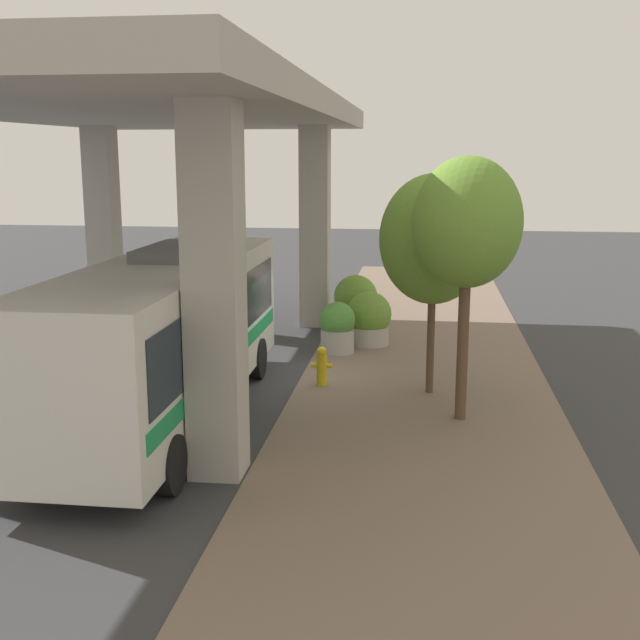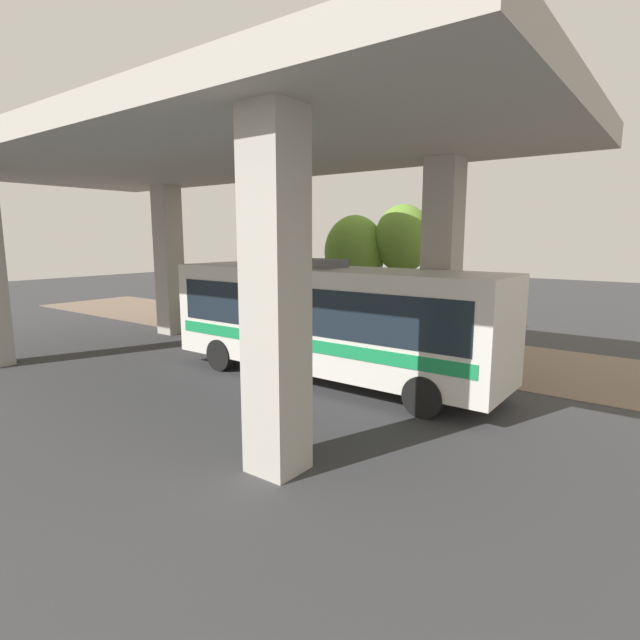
{
  "view_description": "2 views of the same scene",
  "coord_description": "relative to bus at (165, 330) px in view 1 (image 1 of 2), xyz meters",
  "views": [
    {
      "loc": [
        -2.92,
        19.0,
        5.46
      ],
      "look_at": [
        -0.68,
        1.71,
        1.82
      ],
      "focal_mm": 45.0,
      "sensor_mm": 36.0,
      "label": 1
    },
    {
      "loc": [
        13.86,
        11.93,
        4.19
      ],
      "look_at": [
        0.28,
        1.75,
        1.34
      ],
      "focal_mm": 28.0,
      "sensor_mm": 36.0,
      "label": 2
    }
  ],
  "objects": [
    {
      "name": "fire_hydrant",
      "position": [
        -2.86,
        -2.89,
        -1.44
      ],
      "size": [
        0.51,
        0.25,
        0.96
      ],
      "color": "gold",
      "rests_on": "ground"
    },
    {
      "name": "sidewalk_strip",
      "position": [
        -5.27,
        -3.55,
        -1.91
      ],
      "size": [
        6.0,
        40.0,
        0.02
      ],
      "color": "#7A6656",
      "rests_on": "ground"
    },
    {
      "name": "bus",
      "position": [
        0.0,
        0.0,
        0.0
      ],
      "size": [
        2.7,
        10.3,
        3.54
      ],
      "color": "silver",
      "rests_on": "ground"
    },
    {
      "name": "street_tree_far",
      "position": [
        -5.42,
        -2.62,
        1.65
      ],
      "size": [
        2.43,
        2.43,
        5.04
      ],
      "color": "brown",
      "rests_on": "ground"
    },
    {
      "name": "planter_front",
      "position": [
        -2.89,
        -6.13,
        -1.2
      ],
      "size": [
        0.99,
        0.99,
        1.44
      ],
      "color": "#ADA89E",
      "rests_on": "ground"
    },
    {
      "name": "planter_back",
      "position": [
        -3.14,
        -9.04,
        -1.01
      ],
      "size": [
        1.37,
        1.37,
        1.76
      ],
      "color": "#ADA89E",
      "rests_on": "ground"
    },
    {
      "name": "ground_plane",
      "position": [
        -2.27,
        -3.55,
        -1.92
      ],
      "size": [
        80.0,
        80.0,
        0.0
      ],
      "primitive_type": "plane",
      "color": "#38383A",
      "rests_on": "ground"
    },
    {
      "name": "street_tree_near",
      "position": [
        -6.05,
        -0.8,
        2.16
      ],
      "size": [
        2.19,
        2.19,
        5.43
      ],
      "color": "brown",
      "rests_on": "ground"
    },
    {
      "name": "planter_middle",
      "position": [
        -3.69,
        -7.2,
        -1.16
      ],
      "size": [
        1.3,
        1.3,
        1.57
      ],
      "color": "#ADA89E",
      "rests_on": "ground"
    },
    {
      "name": "overpass",
      "position": [
        1.73,
        -3.55,
        4.17
      ],
      "size": [
        9.4,
        20.42,
        6.91
      ],
      "color": "#ADA89E",
      "rests_on": "ground"
    }
  ]
}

